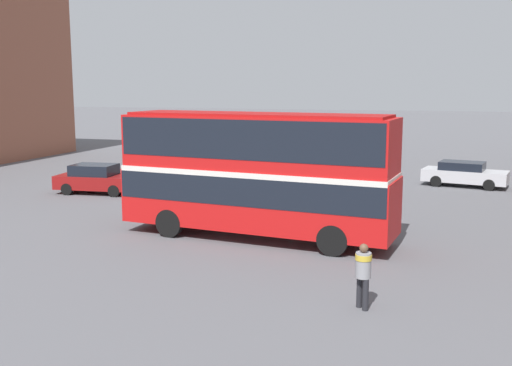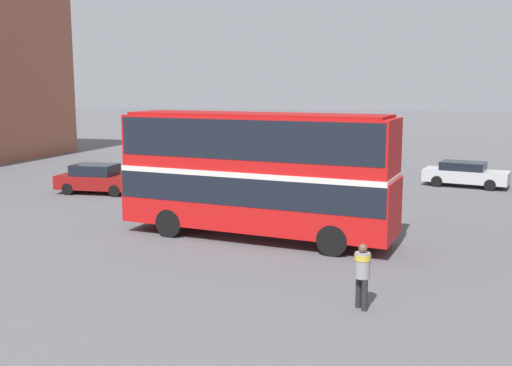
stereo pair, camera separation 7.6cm
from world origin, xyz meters
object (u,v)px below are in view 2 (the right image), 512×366
(parked_car_kerb_near, at_px, (465,174))
(parked_car_side_street, at_px, (97,179))
(double_decker_bus, at_px, (256,168))
(parked_car_kerb_far, at_px, (228,172))
(pedestrian_foreground, at_px, (362,269))

(parked_car_kerb_near, distance_m, parked_car_side_street, 20.37)
(double_decker_bus, xyz_separation_m, parked_car_kerb_far, (-5.11, 11.01, -1.90))
(pedestrian_foreground, distance_m, parked_car_kerb_far, 19.68)
(parked_car_kerb_near, relative_size, parked_car_kerb_far, 1.17)
(parked_car_kerb_far, height_order, parked_car_side_street, parked_car_side_street)
(double_decker_bus, relative_size, pedestrian_foreground, 6.11)
(parked_car_kerb_far, xyz_separation_m, parked_car_side_street, (-5.77, -4.38, -0.00))
(pedestrian_foreground, xyz_separation_m, parked_car_kerb_far, (-9.82, 17.06, -0.28))
(pedestrian_foreground, bearing_deg, parked_car_kerb_far, -103.12)
(parked_car_side_street, bearing_deg, double_decker_bus, -36.69)
(pedestrian_foreground, distance_m, parked_car_side_street, 20.10)
(double_decker_bus, distance_m, pedestrian_foreground, 7.83)
(double_decker_bus, bearing_deg, parked_car_kerb_far, 121.42)
(pedestrian_foreground, distance_m, parked_car_kerb_near, 20.96)
(double_decker_bus, xyz_separation_m, pedestrian_foreground, (4.70, -6.05, -1.63))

